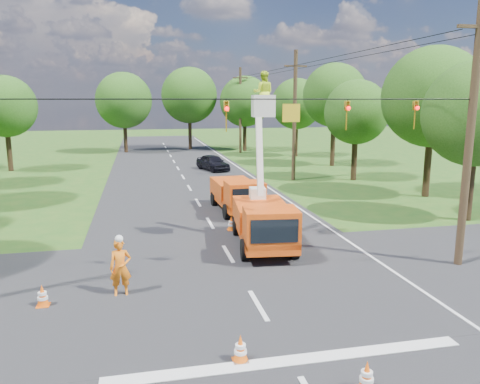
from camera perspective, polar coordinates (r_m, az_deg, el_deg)
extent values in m
plane|color=#245319|center=(33.83, -6.18, 0.42)|extent=(140.00, 140.00, 0.00)
cube|color=black|center=(33.83, -6.18, 0.42)|extent=(12.00, 100.00, 0.06)
cube|color=black|center=(16.67, 0.50, -10.95)|extent=(56.00, 10.00, 0.07)
cube|color=silver|center=(12.18, 6.20, -19.94)|extent=(9.00, 0.45, 0.02)
cube|color=silver|center=(34.84, 3.01, 0.79)|extent=(0.12, 90.00, 0.02)
cube|color=#E84B10|center=(20.42, 2.82, -4.74)|extent=(2.70, 5.89, 0.43)
cube|color=#E84B10|center=(18.28, 3.79, -4.25)|extent=(2.25, 1.83, 1.42)
cube|color=black|center=(17.51, 4.23, -4.80)|extent=(1.80, 0.26, 0.90)
cube|color=#E84B10|center=(21.00, 2.52, -2.60)|extent=(2.60, 3.74, 0.95)
cylinder|color=black|center=(18.66, 0.59, -7.07)|extent=(0.40, 0.90, 0.87)
cylinder|color=black|center=(18.98, 6.62, -6.83)|extent=(0.40, 0.90, 0.87)
cylinder|color=black|center=(22.10, -0.45, -4.15)|extent=(0.40, 0.90, 0.87)
cylinder|color=black|center=(22.36, 4.65, -4.00)|extent=(0.40, 0.90, 0.87)
cube|color=silver|center=(21.85, 2.14, -0.14)|extent=(0.79, 0.79, 0.52)
cube|color=silver|center=(21.02, 2.38, 5.17)|extent=(0.40, 1.29, 4.11)
cube|color=silver|center=(19.92, 2.84, 10.44)|extent=(1.00, 1.00, 0.90)
imported|color=#C6E526|center=(19.92, 2.86, 12.01)|extent=(1.01, 0.88, 1.76)
cube|color=#E84B10|center=(26.71, -0.49, -0.99)|extent=(2.19, 5.48, 0.41)
cube|color=#E84B10|center=(24.73, 0.59, -0.31)|extent=(2.04, 1.61, 1.35)
cube|color=black|center=(23.99, 1.06, -0.56)|extent=(1.71, 0.12, 0.86)
cube|color=#E84B10|center=(27.28, -0.86, 0.49)|extent=(2.25, 3.41, 0.90)
cylinder|color=black|center=(24.92, -1.66, -2.43)|extent=(0.32, 0.84, 0.83)
cylinder|color=black|center=(25.39, 2.51, -2.18)|extent=(0.32, 0.84, 0.83)
cylinder|color=black|center=(28.19, -3.20, -0.84)|extent=(0.32, 0.84, 0.83)
cylinder|color=black|center=(28.61, 0.52, -0.65)|extent=(0.32, 0.84, 0.83)
imported|color=#FF5115|center=(15.77, -14.37, -8.94)|extent=(0.72, 0.49, 1.90)
imported|color=black|center=(42.27, -3.33, 3.60)|extent=(2.93, 4.50, 1.43)
cone|color=#FF5F0D|center=(11.92, 0.05, -18.49)|extent=(0.36, 0.36, 0.70)
cube|color=#FF5F0D|center=(12.10, 0.05, -19.89)|extent=(0.38, 0.38, 0.04)
cylinder|color=white|center=(11.89, 0.05, -18.24)|extent=(0.26, 0.26, 0.09)
cylinder|color=white|center=(11.97, 0.05, -18.86)|extent=(0.31, 0.31, 0.09)
cone|color=#FF5F0D|center=(11.29, 15.19, -20.78)|extent=(0.36, 0.36, 0.70)
cylinder|color=white|center=(11.25, 15.21, -20.52)|extent=(0.26, 0.26, 0.09)
cylinder|color=white|center=(11.33, 15.16, -21.16)|extent=(0.31, 0.31, 0.09)
cone|color=#FF5F0D|center=(22.81, -1.07, -3.81)|extent=(0.36, 0.36, 0.70)
cube|color=#FF5F0D|center=(22.90, -1.07, -4.63)|extent=(0.38, 0.38, 0.04)
cylinder|color=white|center=(22.79, -1.07, -3.66)|extent=(0.26, 0.26, 0.09)
cylinder|color=white|center=(22.83, -1.07, -4.03)|extent=(0.31, 0.31, 0.09)
cone|color=#FF5F0D|center=(25.56, 2.68, -2.17)|extent=(0.36, 0.36, 0.70)
cube|color=#FF5F0D|center=(25.64, 2.67, -2.91)|extent=(0.38, 0.38, 0.04)
cylinder|color=white|center=(25.55, 2.68, -2.04)|extent=(0.26, 0.26, 0.09)
cylinder|color=white|center=(25.58, 2.67, -2.37)|extent=(0.31, 0.31, 0.09)
cone|color=#FF5F0D|center=(15.92, -22.95, -11.51)|extent=(0.36, 0.36, 0.70)
cube|color=#FF5F0D|center=(16.05, -22.86, -12.63)|extent=(0.38, 0.38, 0.04)
cylinder|color=white|center=(15.90, -22.97, -11.31)|extent=(0.26, 0.26, 0.09)
cylinder|color=white|center=(15.95, -22.93, -11.81)|extent=(0.31, 0.31, 0.09)
cone|color=#FF5F0D|center=(30.30, 3.05, -0.06)|extent=(0.36, 0.36, 0.70)
cube|color=#FF5F0D|center=(30.37, 3.05, -0.69)|extent=(0.38, 0.38, 0.04)
cylinder|color=white|center=(30.29, 3.06, 0.05)|extent=(0.26, 0.26, 0.09)
cylinder|color=white|center=(30.32, 3.05, -0.22)|extent=(0.31, 0.31, 0.09)
cylinder|color=#4C3823|center=(19.24, 26.23, 6.23)|extent=(0.30, 0.30, 10.00)
cube|color=#4C3823|center=(19.36, 27.24, 17.48)|extent=(1.80, 0.12, 0.12)
cylinder|color=#4C3823|center=(37.05, 6.66, 9.14)|extent=(0.30, 0.30, 10.00)
cube|color=#4C3823|center=(37.11, 6.80, 15.01)|extent=(1.80, 0.12, 0.12)
cylinder|color=#4C3823|center=(56.35, 0.04, 9.89)|extent=(0.30, 0.30, 10.00)
cube|color=#4C3823|center=(56.39, 0.04, 13.75)|extent=(1.80, 0.12, 0.12)
cylinder|color=black|center=(15.34, -1.32, 11.25)|extent=(18.00, 0.04, 0.04)
cube|color=gold|center=(15.88, 6.26, 9.56)|extent=(0.60, 0.05, 0.60)
imported|color=gold|center=(15.33, -1.68, 9.19)|extent=(0.16, 0.20, 1.00)
sphere|color=#FF0C0C|center=(15.21, -1.60, 10.12)|extent=(0.14, 0.14, 0.14)
imported|color=gold|center=(16.62, 12.89, 9.08)|extent=(0.16, 0.20, 1.00)
sphere|color=#FF0C0C|center=(16.50, 13.11, 9.92)|extent=(0.14, 0.14, 0.14)
imported|color=gold|center=(17.87, 20.57, 8.78)|extent=(0.16, 0.20, 1.00)
sphere|color=#FF0C0C|center=(17.76, 20.83, 9.56)|extent=(0.14, 0.14, 0.14)
cylinder|color=#382616|center=(46.68, -26.34, 4.80)|extent=(0.44, 0.44, 4.05)
sphere|color=#214B14|center=(46.49, -26.73, 9.31)|extent=(5.40, 5.40, 5.40)
cylinder|color=#382616|center=(27.34, 26.22, 0.98)|extent=(0.44, 0.44, 3.96)
sphere|color=#214B14|center=(27.01, 26.88, 8.51)|extent=(5.40, 5.40, 5.40)
cylinder|color=#382616|center=(32.97, 21.92, 3.42)|extent=(0.44, 0.44, 4.58)
sphere|color=#214B14|center=(32.72, 22.45, 10.65)|extent=(6.40, 6.40, 6.40)
cylinder|color=#382616|center=(38.14, 13.76, 4.26)|extent=(0.44, 0.44, 3.78)
sphere|color=#214B14|center=(37.90, 14.01, 9.43)|extent=(5.00, 5.00, 5.00)
cylinder|color=#382616|center=(46.00, 11.26, 6.11)|extent=(0.44, 0.44, 4.75)
sphere|color=#214B14|center=(45.83, 11.47, 11.49)|extent=(6.00, 6.00, 6.00)
cylinder|color=#382616|center=(53.10, 6.83, 6.56)|extent=(0.44, 0.44, 4.14)
sphere|color=#214B14|center=(52.94, 6.92, 10.62)|extent=(5.60, 5.60, 5.60)
cylinder|color=#382616|center=(58.23, -13.80, 6.86)|extent=(0.44, 0.44, 4.40)
sphere|color=#214B14|center=(58.09, -13.99, 10.79)|extent=(6.60, 6.60, 6.60)
cylinder|color=#382616|center=(60.53, -6.11, 7.47)|extent=(0.44, 0.44, 4.84)
sphere|color=#214B14|center=(60.41, -6.20, 11.64)|extent=(7.00, 7.00, 7.00)
cylinder|color=#382616|center=(58.65, 0.59, 7.16)|extent=(0.44, 0.44, 4.31)
sphere|color=#214B14|center=(58.50, 0.59, 10.99)|extent=(6.20, 6.20, 6.20)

